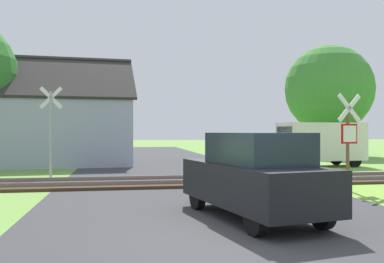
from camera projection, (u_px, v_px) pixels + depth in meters
name	position (u px, v px, depth m)	size (l,w,h in m)	color
ground_plane	(244.00, 235.00, 7.41)	(160.00, 160.00, 0.00)	#6B9942
road_asphalt	(218.00, 213.00, 9.39)	(8.32, 80.00, 0.01)	#38383A
rail_track	(183.00, 182.00, 14.73)	(60.00, 2.60, 0.22)	#422D1E
stop_sign_near	(348.00, 136.00, 12.93)	(0.86, 0.23, 2.95)	brown
crossing_sign_far	(51.00, 125.00, 16.44)	(0.88, 0.15, 3.54)	#9E9EA5
house	(61.00, 129.00, 23.14)	(8.04, 6.48, 5.85)	#99A3B7
tree_far	(329.00, 89.00, 31.84)	(6.51, 6.51, 8.21)	#513823
mail_truck	(318.00, 142.00, 21.79)	(5.08, 2.40, 2.24)	silver
parked_car	(254.00, 176.00, 8.83)	(2.39, 4.24, 1.78)	black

